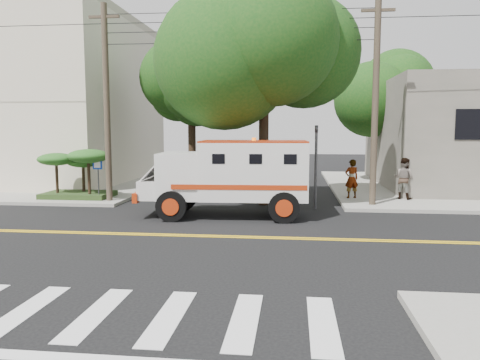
# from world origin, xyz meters

# --- Properties ---
(ground) EXTENTS (100.00, 100.00, 0.00)m
(ground) POSITION_xyz_m (0.00, 0.00, 0.00)
(ground) COLOR black
(ground) RESTS_ON ground
(sidewalk_ne) EXTENTS (17.00, 17.00, 0.15)m
(sidewalk_ne) POSITION_xyz_m (13.50, 13.50, 0.07)
(sidewalk_ne) COLOR gray
(sidewalk_ne) RESTS_ON ground
(sidewalk_nw) EXTENTS (17.00, 17.00, 0.15)m
(sidewalk_nw) POSITION_xyz_m (-13.50, 13.50, 0.07)
(sidewalk_nw) COLOR gray
(sidewalk_nw) RESTS_ON ground
(building_left) EXTENTS (16.00, 14.00, 10.00)m
(building_left) POSITION_xyz_m (-15.50, 15.00, 5.15)
(building_left) COLOR beige
(building_left) RESTS_ON sidewalk_nw
(utility_pole_left) EXTENTS (0.28, 0.28, 9.00)m
(utility_pole_left) POSITION_xyz_m (-5.60, 6.00, 4.50)
(utility_pole_left) COLOR #382D23
(utility_pole_left) RESTS_ON ground
(utility_pole_right) EXTENTS (0.28, 0.28, 9.00)m
(utility_pole_right) POSITION_xyz_m (6.30, 6.20, 4.50)
(utility_pole_right) COLOR #382D23
(utility_pole_right) RESTS_ON ground
(tree_main) EXTENTS (6.08, 5.70, 9.85)m
(tree_main) POSITION_xyz_m (1.94, 6.21, 7.20)
(tree_main) COLOR black
(tree_main) RESTS_ON ground
(tree_left) EXTENTS (4.48, 4.20, 7.70)m
(tree_left) POSITION_xyz_m (-2.68, 11.79, 5.73)
(tree_left) COLOR black
(tree_left) RESTS_ON ground
(tree_right) EXTENTS (4.80, 4.50, 8.20)m
(tree_right) POSITION_xyz_m (8.84, 15.77, 6.09)
(tree_right) COLOR black
(tree_right) RESTS_ON ground
(traffic_signal) EXTENTS (0.15, 0.18, 3.60)m
(traffic_signal) POSITION_xyz_m (3.80, 5.60, 2.23)
(traffic_signal) COLOR #3F3F42
(traffic_signal) RESTS_ON ground
(accessibility_sign) EXTENTS (0.45, 0.10, 2.02)m
(accessibility_sign) POSITION_xyz_m (-6.20, 6.17, 1.37)
(accessibility_sign) COLOR #3F3F42
(accessibility_sign) RESTS_ON ground
(palm_planter) EXTENTS (3.52, 2.63, 2.36)m
(palm_planter) POSITION_xyz_m (-7.44, 6.62, 1.65)
(palm_planter) COLOR #1E3314
(palm_planter) RESTS_ON sidewalk_nw
(armored_truck) EXTENTS (6.69, 2.94, 2.99)m
(armored_truck) POSITION_xyz_m (0.46, 3.50, 1.70)
(armored_truck) COLOR silver
(armored_truck) RESTS_ON ground
(pedestrian_a) EXTENTS (0.78, 0.64, 1.85)m
(pedestrian_a) POSITION_xyz_m (5.61, 8.04, 1.08)
(pedestrian_a) COLOR gray
(pedestrian_a) RESTS_ON sidewalk_ne
(pedestrian_b) EXTENTS (1.20, 1.16, 1.95)m
(pedestrian_b) POSITION_xyz_m (8.01, 8.02, 1.12)
(pedestrian_b) COLOR gray
(pedestrian_b) RESTS_ON sidewalk_ne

